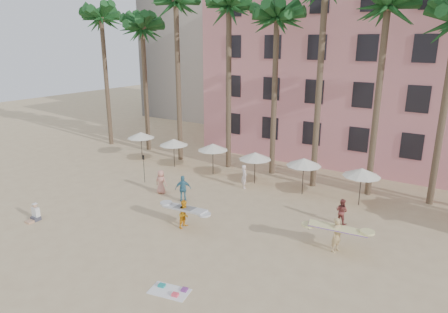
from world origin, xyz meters
TOP-DOWN VIEW (x-y plane):
  - ground at (0.00, 0.00)m, footprint 120.00×120.00m
  - pink_hotel at (7.00, 26.00)m, footprint 35.00×14.00m
  - palm_row at (0.51, 15.00)m, footprint 44.40×5.40m
  - umbrella_row at (-3.00, 12.50)m, footprint 22.50×2.70m
  - beach_towel at (2.62, -1.81)m, footprint 1.97×1.35m
  - carrier_yellow at (7.66, 5.67)m, footprint 3.05×1.55m
  - carrier_white at (-0.83, 3.59)m, footprint 2.97×0.84m
  - beachgoers at (-1.20, 8.12)m, footprint 13.48×5.50m
  - paddle at (-8.36, 7.99)m, footprint 0.18×0.04m
  - seated_man at (-9.18, -0.78)m, footprint 0.49×0.85m

SIDE VIEW (x-z plane):
  - ground at x=0.00m, z-range 0.00..0.00m
  - beach_towel at x=2.62m, z-range -0.04..0.10m
  - seated_man at x=-9.18m, z-range -0.17..0.93m
  - beachgoers at x=-1.20m, z-range -0.06..1.82m
  - carrier_white at x=-0.83m, z-range 0.07..1.77m
  - carrier_yellow at x=7.66m, z-range 0.10..2.01m
  - paddle at x=-8.36m, z-range 0.30..2.52m
  - umbrella_row at x=-3.00m, z-range 0.97..3.69m
  - pink_hotel at x=7.00m, z-range 0.00..16.00m
  - palm_row at x=0.51m, z-range 4.82..21.12m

